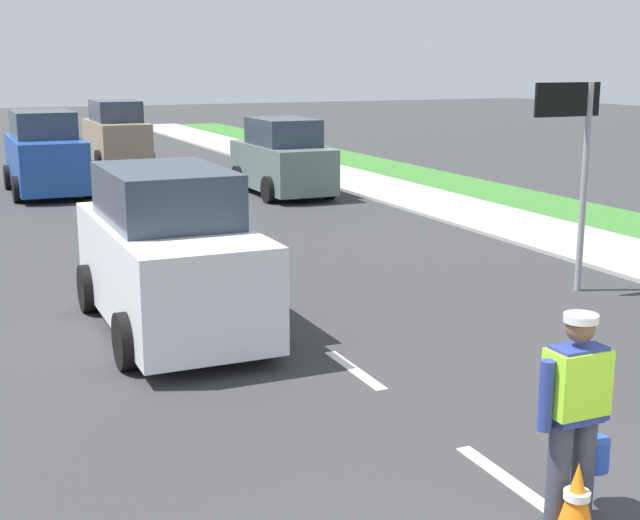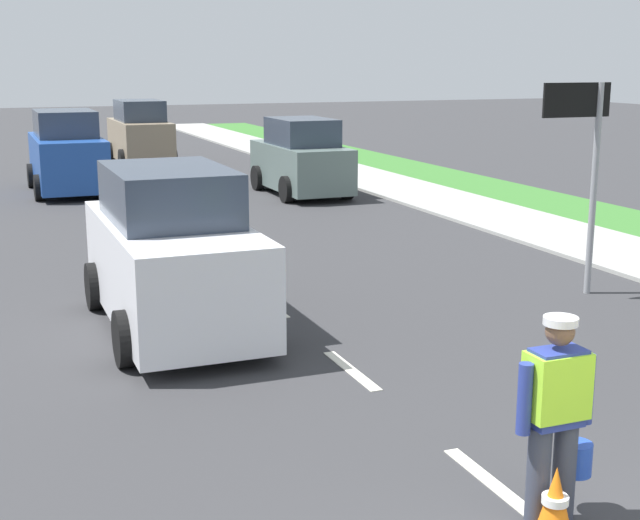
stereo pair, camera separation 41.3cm
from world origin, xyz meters
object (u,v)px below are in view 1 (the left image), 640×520
object	(u,v)px
car_oncoming_second	(45,156)
car_parked_far	(282,160)
lane_direction_sign	(574,136)
traffic_cone_near	(577,501)
road_worker	(577,407)
car_outgoing_far	(116,135)
car_oncoming_lead	(169,256)

from	to	relation	value
car_oncoming_second	car_parked_far	world-z (taller)	car_oncoming_second
lane_direction_sign	traffic_cone_near	distance (m)	7.78
road_worker	car_outgoing_far	bearing A→B (deg)	86.74
car_parked_far	road_worker	bearing A→B (deg)	-103.89
car_outgoing_far	car_parked_far	xyz separation A→B (m)	(2.73, -8.58, -0.08)
road_worker	car_parked_far	distance (m)	17.42
traffic_cone_near	car_oncoming_second	bearing A→B (deg)	94.07
road_worker	car_outgoing_far	distance (m)	25.53
car_oncoming_second	car_parked_far	xyz separation A→B (m)	(5.75, -2.75, -0.09)
lane_direction_sign	car_parked_far	xyz separation A→B (m)	(-0.30, 11.29, -1.47)
lane_direction_sign	traffic_cone_near	xyz separation A→B (m)	(-4.64, -5.87, -2.11)
road_worker	traffic_cone_near	bearing A→B (deg)	-122.27
car_oncoming_lead	road_worker	bearing A→B (deg)	-75.48
car_outgoing_far	lane_direction_sign	bearing A→B (deg)	-81.32
car_outgoing_far	traffic_cone_near	bearing A→B (deg)	-93.57
road_worker	car_parked_far	xyz separation A→B (m)	(4.18, 16.91, 0.01)
lane_direction_sign	car_outgoing_far	world-z (taller)	lane_direction_sign
traffic_cone_near	car_oncoming_lead	bearing A→B (deg)	102.65
road_worker	car_outgoing_far	size ratio (longest dim) A/B	0.40
traffic_cone_near	car_outgoing_far	size ratio (longest dim) A/B	0.15
road_worker	lane_direction_sign	distance (m)	7.34
car_outgoing_far	car_oncoming_lead	world-z (taller)	car_outgoing_far
road_worker	lane_direction_sign	size ratio (longest dim) A/B	0.52
traffic_cone_near	car_parked_far	xyz separation A→B (m)	(4.34, 17.16, 0.64)
road_worker	car_oncoming_lead	bearing A→B (deg)	104.52
traffic_cone_near	car_oncoming_lead	xyz separation A→B (m)	(-1.44, 6.44, 0.70)
road_worker	car_oncoming_second	world-z (taller)	car_oncoming_second
lane_direction_sign	car_parked_far	world-z (taller)	lane_direction_sign
road_worker	car_oncoming_lead	distance (m)	6.39
car_oncoming_second	car_outgoing_far	world-z (taller)	car_oncoming_second
car_oncoming_lead	lane_direction_sign	bearing A→B (deg)	-5.27
road_worker	traffic_cone_near	world-z (taller)	road_worker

